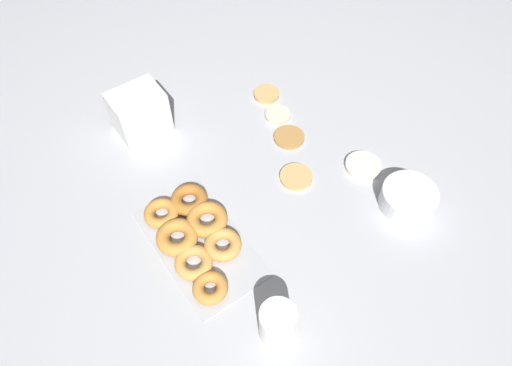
# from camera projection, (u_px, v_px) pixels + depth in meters

# --- Properties ---
(ground_plane) EXTENTS (3.00, 3.00, 0.00)m
(ground_plane) POSITION_uv_depth(u_px,v_px,m) (272.00, 164.00, 1.40)
(ground_plane) COLOR #B2B5BA
(pancake_0) EXTENTS (0.08, 0.08, 0.02)m
(pancake_0) POSITION_uv_depth(u_px,v_px,m) (278.00, 115.00, 1.51)
(pancake_0) COLOR beige
(pancake_0) RESTS_ON ground_plane
(pancake_1) EXTENTS (0.09, 0.09, 0.02)m
(pancake_1) POSITION_uv_depth(u_px,v_px,m) (267.00, 94.00, 1.56)
(pancake_1) COLOR tan
(pancake_1) RESTS_ON ground_plane
(pancake_2) EXTENTS (0.10, 0.10, 0.01)m
(pancake_2) POSITION_uv_depth(u_px,v_px,m) (289.00, 137.00, 1.45)
(pancake_2) COLOR #B27F42
(pancake_2) RESTS_ON ground_plane
(pancake_3) EXTENTS (0.11, 0.11, 0.02)m
(pancake_3) POSITION_uv_depth(u_px,v_px,m) (363.00, 166.00, 1.38)
(pancake_3) COLOR silver
(pancake_3) RESTS_ON ground_plane
(pancake_4) EXTENTS (0.10, 0.10, 0.01)m
(pancake_4) POSITION_uv_depth(u_px,v_px,m) (296.00, 177.00, 1.36)
(pancake_4) COLOR tan
(pancake_4) RESTS_ON ground_plane
(donut_tray) EXTENTS (0.38, 0.22, 0.04)m
(donut_tray) POSITION_uv_depth(u_px,v_px,m) (195.00, 235.00, 1.23)
(donut_tray) COLOR #ADAFB5
(donut_tray) RESTS_ON ground_plane
(batter_bowl) EXTENTS (0.16, 0.16, 0.06)m
(batter_bowl) POSITION_uv_depth(u_px,v_px,m) (408.00, 198.00, 1.28)
(batter_bowl) COLOR white
(batter_bowl) RESTS_ON ground_plane
(container_stack) EXTENTS (0.12, 0.16, 0.15)m
(container_stack) POSITION_uv_depth(u_px,v_px,m) (139.00, 112.00, 1.42)
(container_stack) COLOR white
(container_stack) RESTS_ON ground_plane
(paper_cup) EXTENTS (0.09, 0.09, 0.11)m
(paper_cup) POSITION_uv_depth(u_px,v_px,m) (277.00, 323.00, 1.05)
(paper_cup) COLOR white
(paper_cup) RESTS_ON ground_plane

